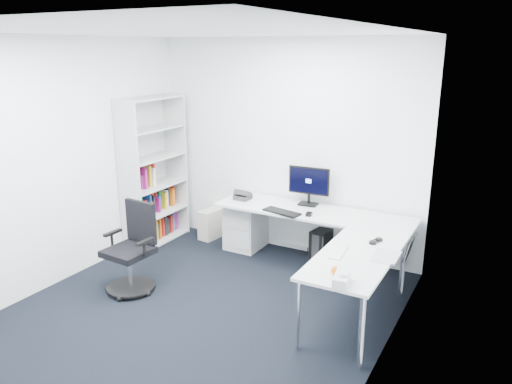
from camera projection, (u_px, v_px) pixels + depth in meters
The scene contains 21 objects.
ground at pixel (192, 318), 4.92m from camera, with size 4.20×4.20×0.00m, color black.
ceiling at pixel (180, 31), 4.17m from camera, with size 4.20×4.20×0.00m, color white.
wall_back at pixel (285, 147), 6.31m from camera, with size 3.60×0.02×2.70m, color white.
wall_left at pixel (51, 165), 5.38m from camera, with size 0.02×4.20×2.70m, color white.
wall_right at pixel (382, 217), 3.71m from camera, with size 0.02×4.20×2.70m, color white.
l_desk at pixel (301, 248), 5.75m from camera, with size 2.39×1.34×0.70m, color silver, non-canonical shape.
drawer_pedestal at pixel (247, 223), 6.61m from camera, with size 0.43×0.54×0.66m, color silver.
bookshelf at pixel (153, 172), 6.62m from camera, with size 0.38×0.98×1.97m, color silver, non-canonical shape.
task_chair at pixel (128, 249), 5.35m from camera, with size 0.54×0.54×0.97m, color black, non-canonical shape.
black_pc_tower at pixel (324, 244), 6.23m from camera, with size 0.19×0.42×0.41m, color black.
beige_pc_tower at pixel (213, 223), 6.98m from camera, with size 0.19×0.43×0.41m, color #B7B19C.
power_strip at pixel (345, 260), 6.22m from camera, with size 0.37×0.06×0.04m, color silver.
monitor at pixel (309, 186), 6.09m from camera, with size 0.51×0.16×0.49m, color black, non-canonical shape.
black_keyboard at pixel (282, 212), 5.86m from camera, with size 0.46×0.16×0.02m, color black.
mouse at pixel (309, 214), 5.76m from camera, with size 0.06×0.11×0.03m, color black.
desk_phone at pixel (243, 194), 6.37m from camera, with size 0.19×0.19×0.13m, color #2A2A2D, non-canonical shape.
laptop at pixel (387, 245), 4.59m from camera, with size 0.34×0.33×0.24m, color silver, non-canonical shape.
white_keyboard at pixel (339, 252), 4.73m from camera, with size 0.11×0.38×0.01m, color silver.
headphones at pixel (376, 240), 4.97m from camera, with size 0.11×0.17×0.04m, color black, non-canonical shape.
orange_fruit at pixel (336, 270), 4.25m from camera, with size 0.08×0.08×0.08m, color orange.
tissue_box at pixel (341, 280), 4.09m from camera, with size 0.12×0.23×0.08m, color silver.
Camera 1 is at (2.66, -3.53, 2.57)m, focal length 35.00 mm.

